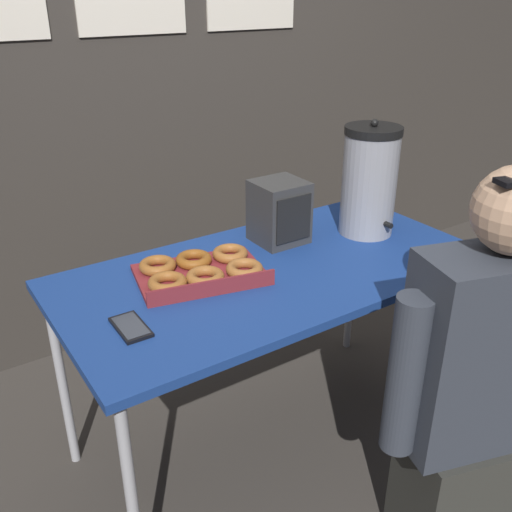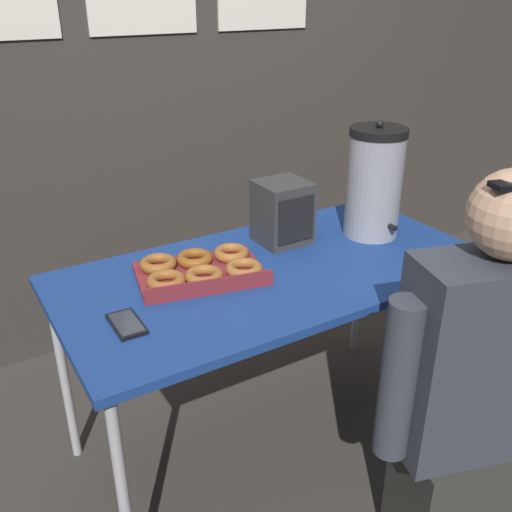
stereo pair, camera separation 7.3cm
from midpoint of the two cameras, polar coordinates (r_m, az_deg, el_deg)
ground_plane at (r=2.29m, az=0.56°, el=-17.73°), size 12.00×12.00×0.00m
back_wall at (r=2.63m, az=-13.19°, el=19.38°), size 6.00×0.11×2.63m
folding_table at (r=1.89m, az=0.64°, el=-2.48°), size 1.41×0.71×0.73m
donut_box at (r=1.81m, az=-6.71°, el=-1.47°), size 0.44×0.35×0.05m
coffee_urn at (r=2.10m, az=10.28°, el=7.39°), size 0.20×0.23×0.42m
cell_phone at (r=1.59m, az=-13.72°, el=-6.93°), size 0.08×0.14×0.01m
space_heater at (r=2.02m, az=1.32°, el=4.43°), size 0.17×0.17×0.22m
person_seated at (r=1.68m, az=20.28°, el=-12.69°), size 0.55×0.32×1.21m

